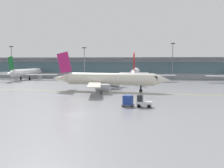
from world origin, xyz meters
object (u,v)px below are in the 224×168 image
object	(u,v)px
taxiing_regional_jet	(109,79)
baggage_tug	(143,102)
gate_airplane_0	(27,73)
apron_light_mast_2	(173,59)
apron_light_mast_1	(84,61)
gate_airplane_1	(135,73)
cargo_dolly_lead	(128,100)
apron_light_mast_0	(12,60)

from	to	relation	value
taxiing_regional_jet	baggage_tug	xyz separation A→B (m)	(9.75, -22.43, -2.23)
gate_airplane_0	apron_light_mast_2	xyz separation A→B (m)	(61.69, 13.17, 5.60)
gate_airplane_0	apron_light_mast_1	world-z (taller)	apron_light_mast_1
gate_airplane_1	baggage_tug	distance (m)	57.54
cargo_dolly_lead	apron_light_mast_0	size ratio (longest dim) A/B	0.15
apron_light_mast_1	apron_light_mast_2	bearing A→B (deg)	3.45
taxiing_regional_jet	gate_airplane_0	bearing A→B (deg)	142.46
gate_airplane_1	taxiing_regional_jet	distance (m)	35.09
gate_airplane_1	taxiing_regional_jet	xyz separation A→B (m)	(-4.38, -34.81, -0.18)
gate_airplane_0	apron_light_mast_0	world-z (taller)	apron_light_mast_0
apron_light_mast_1	gate_airplane_0	bearing A→B (deg)	-154.37
baggage_tug	cargo_dolly_lead	distance (m)	2.65
cargo_dolly_lead	baggage_tug	bearing A→B (deg)	-0.00
taxiing_regional_jet	apron_light_mast_2	bearing A→B (deg)	73.88
baggage_tug	cargo_dolly_lead	xyz separation A→B (m)	(-2.63, 0.29, 0.16)
apron_light_mast_0	apron_light_mast_1	world-z (taller)	apron_light_mast_0
apron_light_mast_2	taxiing_regional_jet	bearing A→B (deg)	-110.78
apron_light_mast_2	baggage_tug	bearing A→B (deg)	-97.53
cargo_dolly_lead	apron_light_mast_2	distance (m)	74.96
taxiing_regional_jet	gate_airplane_1	bearing A→B (deg)	87.49
gate_airplane_0	baggage_tug	distance (m)	79.88
gate_airplane_1	apron_light_mast_2	world-z (taller)	apron_light_mast_2
gate_airplane_0	gate_airplane_1	bearing A→B (deg)	-92.80
baggage_tug	gate_airplane_0	bearing A→B (deg)	136.88
cargo_dolly_lead	apron_light_mast_1	world-z (taller)	apron_light_mast_1
gate_airplane_0	baggage_tug	xyz separation A→B (m)	(51.92, -60.67, -2.09)
gate_airplane_0	taxiing_regional_jet	bearing A→B (deg)	-130.79
apron_light_mast_1	apron_light_mast_2	distance (m)	39.25
gate_airplane_0	baggage_tug	world-z (taller)	gate_airplane_0
gate_airplane_1	apron_light_mast_2	xyz separation A→B (m)	(15.13, 16.60, 5.28)
gate_airplane_1	apron_light_mast_2	size ratio (longest dim) A/B	2.11
apron_light_mast_2	cargo_dolly_lead	bearing A→B (deg)	-99.57
gate_airplane_0	apron_light_mast_1	size ratio (longest dim) A/B	2.12
gate_airplane_1	apron_light_mast_1	world-z (taller)	apron_light_mast_1
gate_airplane_1	apron_light_mast_1	size ratio (longest dim) A/B	2.35
taxiing_regional_jet	cargo_dolly_lead	bearing A→B (deg)	-67.52
taxiing_regional_jet	apron_light_mast_0	xyz separation A→B (m)	(-55.13, 49.04, 5.04)
baggage_tug	apron_light_mast_0	world-z (taller)	apron_light_mast_0
taxiing_regional_jet	baggage_tug	bearing A→B (deg)	-61.85
baggage_tug	apron_light_mast_2	xyz separation A→B (m)	(9.76, 73.84, 7.69)
cargo_dolly_lead	apron_light_mast_1	distance (m)	76.35
baggage_tug	gate_airplane_1	bearing A→B (deg)	101.67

